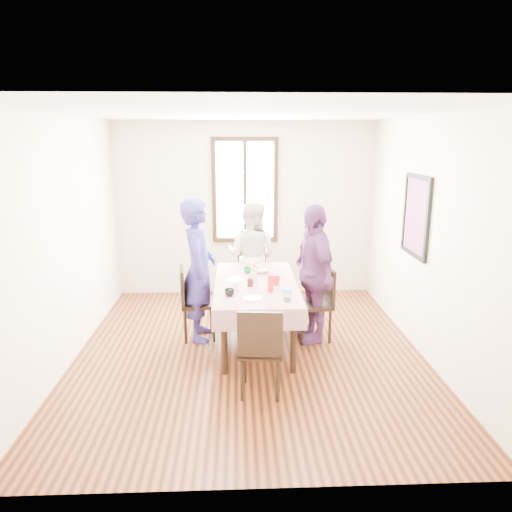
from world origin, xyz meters
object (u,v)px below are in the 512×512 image
at_px(dining_table, 256,313).
at_px(chair_far, 252,278).
at_px(person_right, 313,274).
at_px(chair_near, 261,349).
at_px(chair_right, 313,304).
at_px(person_far, 252,256).
at_px(person_left, 199,270).
at_px(chair_left, 198,303).

distance_m(dining_table, chair_far, 1.20).
bearing_deg(chair_far, person_right, 120.20).
bearing_deg(chair_near, person_right, 67.00).
distance_m(chair_right, person_far, 1.37).
relative_size(chair_right, person_right, 0.54).
xyz_separation_m(chair_near, person_far, (0.00, 2.37, 0.33)).
bearing_deg(person_left, chair_left, 88.01).
relative_size(dining_table, person_far, 1.10).
bearing_deg(chair_right, person_far, 25.48).
distance_m(chair_right, person_left, 1.47).
xyz_separation_m(chair_right, chair_near, (-0.71, -1.25, 0.00)).
relative_size(chair_right, chair_near, 1.00).
bearing_deg(chair_far, chair_near, 89.06).
bearing_deg(person_far, dining_table, 113.96).
height_order(dining_table, chair_near, chair_near).
relative_size(chair_far, person_left, 0.52).
bearing_deg(dining_table, chair_far, 90.00).
bearing_deg(chair_right, chair_near, 143.61).
bearing_deg(chair_left, person_left, 82.09).
height_order(dining_table, chair_right, chair_right).
distance_m(chair_left, chair_near, 1.53).
xyz_separation_m(dining_table, person_left, (-0.69, 0.16, 0.50)).
xyz_separation_m(person_far, person_right, (0.69, -1.12, 0.06)).
bearing_deg(person_left, chair_far, -35.72).
bearing_deg(chair_near, person_far, 95.89).
bearing_deg(person_right, chair_right, 76.74).
distance_m(dining_table, person_far, 1.25).
height_order(dining_table, person_left, person_left).
bearing_deg(person_far, chair_left, 78.93).
distance_m(chair_far, person_right, 1.39).
relative_size(chair_far, person_right, 0.54).
bearing_deg(dining_table, chair_near, -90.00).
relative_size(person_left, person_far, 1.11).
height_order(chair_left, chair_right, same).
distance_m(chair_far, person_far, 0.33).
distance_m(chair_left, person_right, 1.46).
xyz_separation_m(chair_far, person_left, (-0.69, -1.03, 0.42)).
xyz_separation_m(chair_right, person_far, (-0.71, 1.12, 0.33)).
bearing_deg(chair_left, person_right, 77.64).
bearing_deg(chair_left, chair_near, 19.63).
bearing_deg(chair_right, chair_far, 24.99).
bearing_deg(chair_near, dining_table, 95.89).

